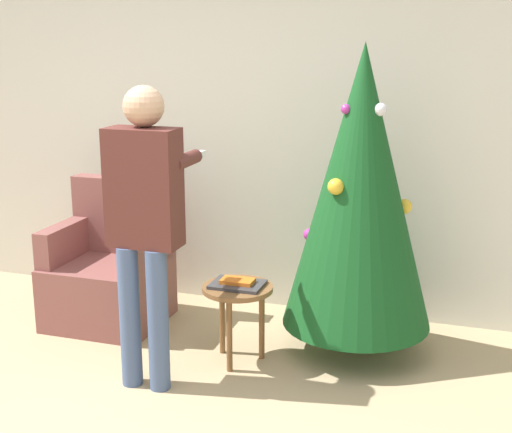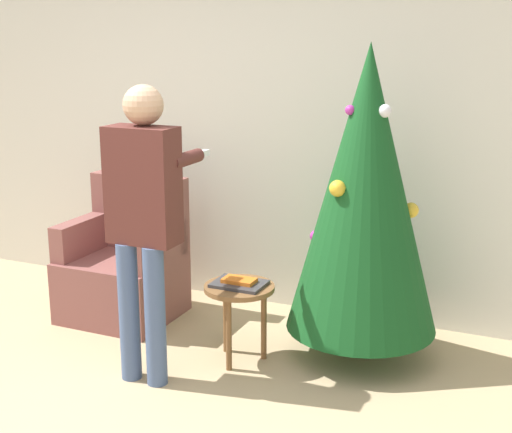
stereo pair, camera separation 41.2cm
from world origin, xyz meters
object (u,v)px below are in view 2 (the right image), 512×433
christmas_tree (365,191)px  side_stool (239,297)px  person_standing (144,209)px  armchair (125,268)px

christmas_tree → side_stool: size_ratio=3.94×
person_standing → side_stool: (0.39, 0.42, -0.61)m
christmas_tree → armchair: (-1.74, -0.02, -0.72)m
armchair → person_standing: bearing=-48.6°
person_standing → side_stool: size_ratio=3.49×
christmas_tree → person_standing: christmas_tree is taller
armchair → person_standing: person_standing is taller
christmas_tree → armchair: size_ratio=1.96×
christmas_tree → side_stool: bearing=-151.2°
christmas_tree → person_standing: 1.32m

